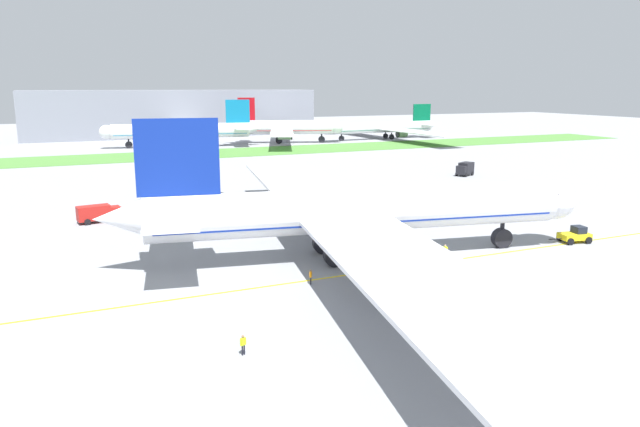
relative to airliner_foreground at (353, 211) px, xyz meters
name	(u,v)px	position (x,y,z in m)	size (l,w,h in m)	color
ground_plane	(422,264)	(6.04, -5.46, -5.57)	(600.00, 600.00, 0.00)	gray
apron_taxi_line	(423,264)	(6.04, -5.52, -5.56)	(280.00, 0.36, 0.01)	yellow
grass_median_strip	(193,154)	(6.04, 114.08, -5.52)	(320.00, 24.00, 0.10)	#4C8438
airliner_foreground	(353,211)	(0.00, 0.00, 0.00)	(56.68, 92.42, 16.39)	white
pushback_tug	(575,235)	(29.31, -5.36, -4.61)	(5.70, 3.07, 2.10)	yellow
ground_crew_wingwalker_port	(243,343)	(-19.16, -19.50, -4.61)	(0.52, 0.38, 1.58)	black
ground_crew_marshaller_front	(445,250)	(9.56, -4.80, -4.52)	(0.56, 0.42, 1.73)	black
ground_crew_wingwalker_starboard	(311,275)	(-8.20, -6.72, -4.62)	(0.39, 0.49, 1.55)	black
service_truck_baggage_loader	(465,169)	(52.54, 47.54, -3.98)	(5.05, 4.05, 2.94)	black
service_truck_fuel_bowser	(210,202)	(-8.64, 33.26, -4.10)	(5.46, 3.60, 2.64)	black
service_truck_catering_van	(99,213)	(-25.66, 31.73, -4.15)	(6.32, 3.11, 2.56)	#B21E19
parked_airliner_far_left	(184,131)	(8.42, 136.77, -0.41)	(51.71, 84.09, 15.20)	white
parked_airliner_far_centre	(285,128)	(43.38, 136.85, -0.25)	(39.50, 62.24, 15.68)	white
parked_airliner_far_right	(383,127)	(82.54, 136.10, -1.23)	(50.89, 83.33, 12.78)	white
terminal_building	(174,113)	(13.82, 181.78, 3.43)	(111.82, 20.00, 18.00)	gray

